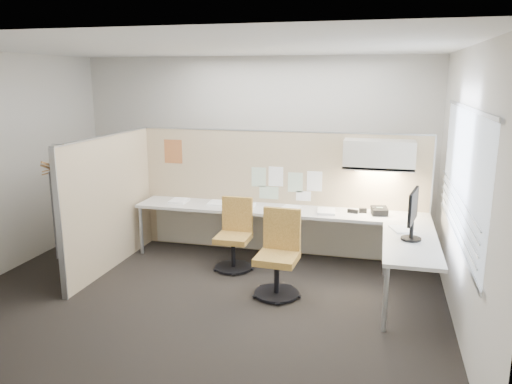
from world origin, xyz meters
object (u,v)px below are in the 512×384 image
(chair_right, at_px, (279,256))
(phone, at_px, (379,211))
(monitor, at_px, (413,212))
(chair_left, at_px, (235,237))
(desk, at_px, (300,222))

(chair_right, relative_size, phone, 4.07)
(monitor, bearing_deg, chair_right, 107.13)
(chair_left, bearing_deg, chair_right, -42.06)
(chair_left, xyz_separation_m, monitor, (2.19, -0.50, 0.62))
(chair_left, relative_size, chair_right, 0.94)
(desk, height_order, chair_right, chair_right)
(chair_right, bearing_deg, desk, 87.57)
(chair_left, bearing_deg, monitor, -12.84)
(chair_right, relative_size, monitor, 1.76)
(chair_right, height_order, monitor, monitor)
(chair_left, relative_size, monitor, 1.65)
(chair_left, distance_m, monitor, 2.33)
(desk, distance_m, chair_left, 0.89)
(desk, xyz_separation_m, monitor, (1.37, -0.80, 0.45))
(phone, bearing_deg, monitor, -81.61)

